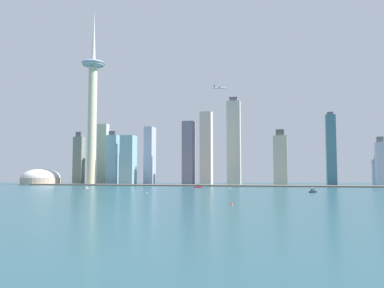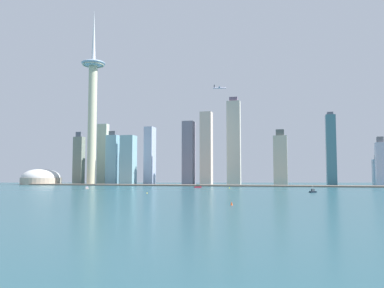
% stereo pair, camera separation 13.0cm
% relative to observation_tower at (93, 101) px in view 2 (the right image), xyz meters
% --- Properties ---
extents(waterfront_pier, '(703.82, 43.20, 2.24)m').
position_rel_observation_tower_xyz_m(waterfront_pier, '(248.06, -25.60, -162.14)').
color(waterfront_pier, '#726458').
rests_on(waterfront_pier, ground).
extents(observation_tower, '(46.55, 46.55, 346.85)m').
position_rel_observation_tower_xyz_m(observation_tower, '(0.00, 0.00, 0.00)').
color(observation_tower, beige).
rests_on(observation_tower, ground).
extents(stadium_dome, '(78.87, 78.87, 35.63)m').
position_rel_observation_tower_xyz_m(stadium_dome, '(-108.77, -2.50, -151.77)').
color(stadium_dome, '#BAAB96').
rests_on(stadium_dome, ground).
extents(skyscraper_0, '(22.63, 19.04, 105.98)m').
position_rel_observation_tower_xyz_m(skyscraper_0, '(31.22, 28.00, -112.82)').
color(skyscraper_0, '#75A6B9').
rests_on(skyscraper_0, ground).
extents(skyscraper_1, '(16.13, 15.76, 83.48)m').
position_rel_observation_tower_xyz_m(skyscraper_1, '(522.15, 30.06, -124.49)').
color(skyscraper_1, '#A8B2CA').
rests_on(skyscraper_1, ground).
extents(skyscraper_2, '(25.80, 13.12, 169.74)m').
position_rel_observation_tower_xyz_m(skyscraper_2, '(268.47, 61.94, -80.83)').
color(skyscraper_2, beige).
rests_on(skyscraper_2, ground).
extents(skyscraper_3, '(16.84, 23.36, 130.75)m').
position_rel_observation_tower_xyz_m(skyscraper_3, '(444.44, 46.48, -99.47)').
color(skyscraper_3, '#3E7281').
rests_on(skyscraper_3, ground).
extents(skyscraper_4, '(20.88, 26.21, 120.89)m').
position_rel_observation_tower_xyz_m(skyscraper_4, '(186.72, 32.74, -102.81)').
color(skyscraper_4, slate).
rests_on(skyscraper_4, ground).
extents(skyscraper_5, '(21.36, 13.23, 124.99)m').
position_rel_observation_tower_xyz_m(skyscraper_5, '(-5.37, 57.19, -100.76)').
color(skyscraper_5, beige).
rests_on(skyscraper_5, ground).
extents(skyscraper_6, '(21.46, 16.46, 54.50)m').
position_rel_observation_tower_xyz_m(skyscraper_6, '(527.10, 74.46, -138.31)').
color(skyscraper_6, '#86A2B6').
rests_on(skyscraper_6, ground).
extents(skyscraper_7, '(21.34, 19.32, 137.29)m').
position_rel_observation_tower_xyz_m(skyscraper_7, '(221.48, 29.52, -94.62)').
color(skyscraper_7, beige).
rests_on(skyscraper_7, ground).
extents(skyscraper_8, '(16.75, 25.85, 114.62)m').
position_rel_observation_tower_xyz_m(skyscraper_8, '(101.58, 49.55, -105.95)').
color(skyscraper_8, '#A1ADCA').
rests_on(skyscraper_8, ground).
extents(skyscraper_9, '(19.58, 14.92, 105.63)m').
position_rel_observation_tower_xyz_m(skyscraper_9, '(-39.58, 21.08, -113.54)').
color(skyscraper_9, gray).
rests_on(skyscraper_9, ground).
extents(skyscraper_10, '(26.28, 23.87, 95.04)m').
position_rel_observation_tower_xyz_m(skyscraper_10, '(70.50, 14.75, -115.74)').
color(skyscraper_10, '#84B2BA').
rests_on(skyscraper_10, ground).
extents(skyscraper_11, '(24.14, 16.98, 100.03)m').
position_rel_observation_tower_xyz_m(skyscraper_11, '(357.17, 26.55, -116.64)').
color(skyscraper_11, '#B6B7A3').
rests_on(skyscraper_11, ground).
extents(boat_0, '(10.57, 14.32, 3.03)m').
position_rel_observation_tower_xyz_m(boat_0, '(101.78, -197.65, -162.16)').
color(boat_0, beige).
rests_on(boat_0, ground).
extents(boat_1, '(8.22, 7.06, 7.89)m').
position_rel_observation_tower_xyz_m(boat_1, '(401.32, -248.38, -161.79)').
color(boat_1, black).
rests_on(boat_1, ground).
extents(boat_2, '(11.07, 6.92, 8.88)m').
position_rel_observation_tower_xyz_m(boat_2, '(240.90, -116.60, -161.56)').
color(boat_2, '#B01A2D').
rests_on(boat_2, ground).
extents(channel_buoy_0, '(1.97, 1.97, 2.12)m').
position_rel_observation_tower_xyz_m(channel_buoy_0, '(291.20, -131.67, -162.20)').
color(channel_buoy_0, yellow).
rests_on(channel_buoy_0, ground).
extents(channel_buoy_1, '(1.56, 1.56, 2.16)m').
position_rel_observation_tower_xyz_m(channel_buoy_1, '(344.41, -451.26, -162.18)').
color(channel_buoy_1, '#E54C19').
rests_on(channel_buoy_1, ground).
extents(channel_buoy_2, '(1.18, 1.18, 1.54)m').
position_rel_observation_tower_xyz_m(channel_buoy_2, '(234.79, -313.40, -162.49)').
color(channel_buoy_2, yellow).
rests_on(channel_buoy_2, ground).
extents(airplane, '(24.09, 22.52, 7.59)m').
position_rel_observation_tower_xyz_m(airplane, '(247.02, 32.15, 19.77)').
color(airplane, '#B9B6D2').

